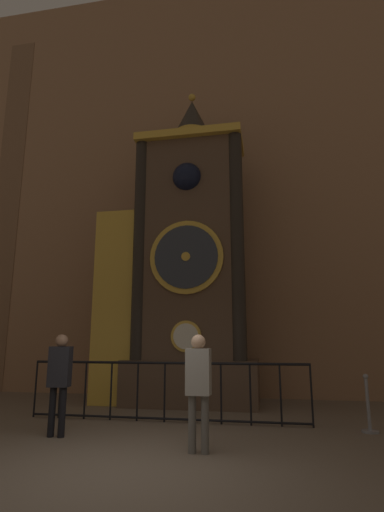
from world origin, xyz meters
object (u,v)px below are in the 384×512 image
stanchion_post (369,414)px  visitor_far (198,381)px  clock_tower (179,267)px  visitor_near (60,374)px

stanchion_post → visitor_far: bearing=-145.5°
clock_tower → visitor_far: (1.20, -4.07, -2.40)m
clock_tower → stanchion_post: 5.38m
visitor_near → visitor_far: bearing=-20.1°
visitor_far → stanchion_post: visitor_far is taller
clock_tower → visitor_far: 4.87m
visitor_near → visitor_far: visitor_near is taller
clock_tower → stanchion_post: (3.80, -2.28, -3.06)m
visitor_far → stanchion_post: 3.23m
visitor_near → stanchion_post: size_ratio=1.70×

